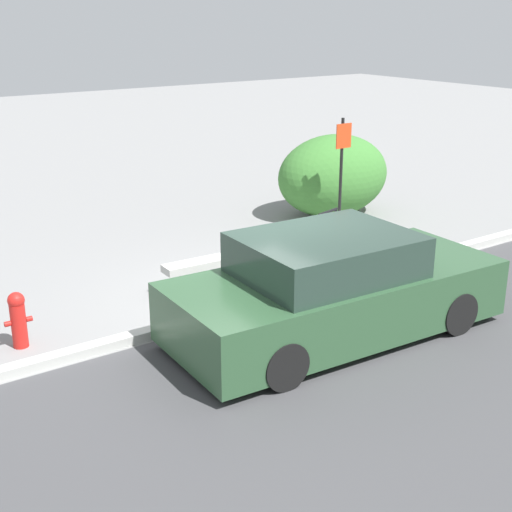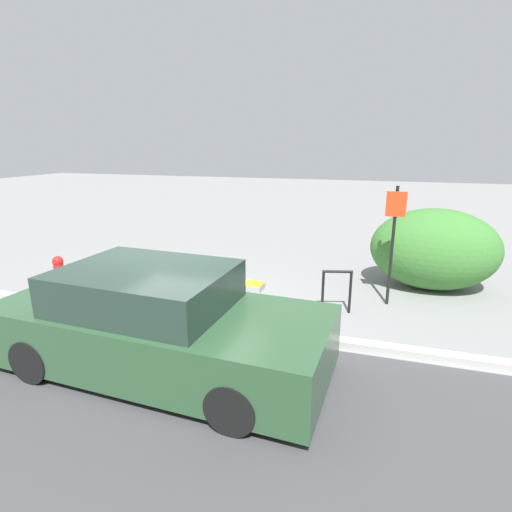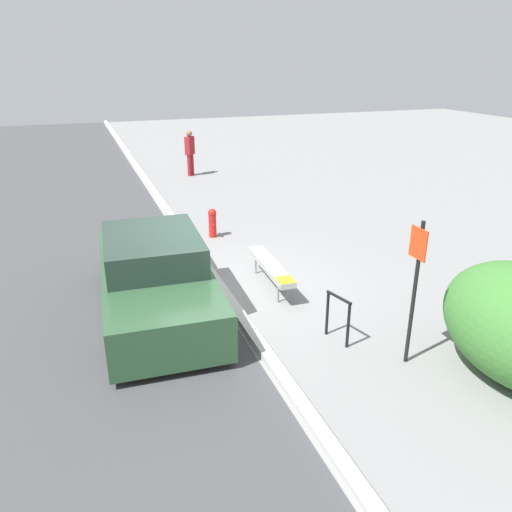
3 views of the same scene
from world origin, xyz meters
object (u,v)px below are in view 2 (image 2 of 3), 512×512
parked_car_near (158,324)px  fire_hydrant (59,272)px  bench (213,282)px  bike_rack (337,287)px  sign_post (393,235)px

parked_car_near → fire_hydrant: bearing=153.0°
bench → bike_rack: bike_rack is taller
fire_hydrant → bench: bearing=5.1°
bench → bike_rack: 2.37m
sign_post → parked_car_near: size_ratio=0.49×
bike_rack → parked_car_near: bearing=-129.1°
bike_rack → sign_post: sign_post is taller
parked_car_near → bench: bearing=98.0°
bench → sign_post: sign_post is taller
sign_post → parked_car_near: 4.59m
bike_rack → sign_post: (0.92, 0.71, 0.88)m
bench → sign_post: bearing=19.0°
bench → bike_rack: bearing=8.8°
sign_post → fire_hydrant: (-6.65, -1.28, -0.98)m
fire_hydrant → parked_car_near: size_ratio=0.16×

